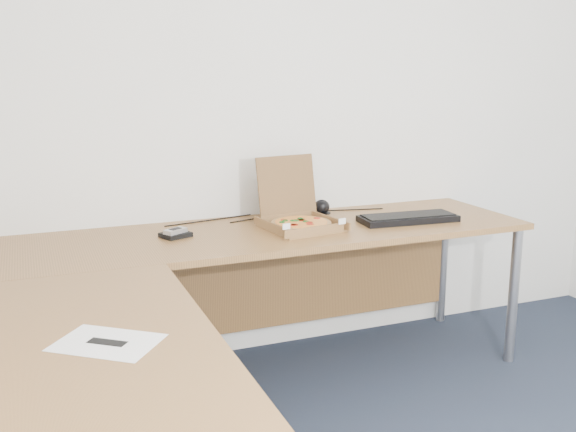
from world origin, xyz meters
name	(u,v)px	position (x,y,z in m)	size (l,w,h in m)	color
desk	(228,270)	(-0.82, 0.97, 0.70)	(2.50, 2.20, 0.73)	brown
pizza_box	(300,220)	(-0.35, 1.39, 0.77)	(0.32, 0.37, 0.32)	brown
drinking_glass	(278,205)	(-0.34, 1.68, 0.78)	(0.06, 0.06, 0.11)	silver
keyboard	(408,219)	(0.20, 1.32, 0.75)	(0.48, 0.17, 0.03)	black
wallet	(176,235)	(-0.93, 1.44, 0.74)	(0.12, 0.10, 0.02)	black
phone	(175,231)	(-0.93, 1.44, 0.76)	(0.10, 0.05, 0.02)	#B2B5BA
paper_sheet	(107,342)	(-1.35, 0.37, 0.73)	(0.27, 0.19, 0.00)	white
dome_speaker	(322,206)	(-0.11, 1.65, 0.77)	(0.09, 0.09, 0.08)	black
cable_bundle	(273,216)	(-0.37, 1.68, 0.73)	(0.57, 0.04, 0.01)	black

